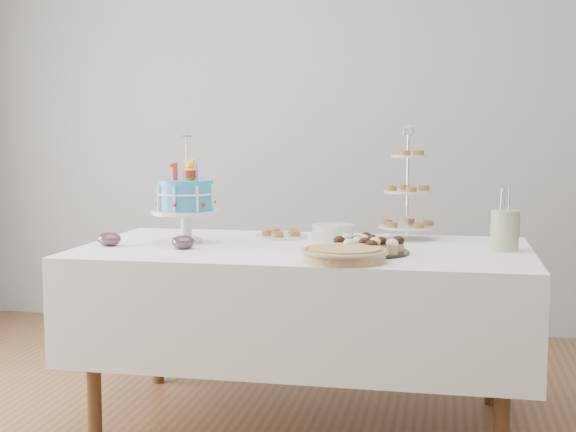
% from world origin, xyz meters
% --- Properties ---
extents(walls, '(5.04, 4.04, 2.70)m').
position_xyz_m(walls, '(0.00, 0.00, 1.35)').
color(walls, '#A8AAAD').
rests_on(walls, floor).
extents(table, '(1.92, 1.02, 0.77)m').
position_xyz_m(table, '(0.00, 0.30, 0.54)').
color(table, white).
rests_on(table, floor).
extents(birthday_cake, '(0.31, 0.31, 0.48)m').
position_xyz_m(birthday_cake, '(-0.54, 0.33, 0.90)').
color(birthday_cake, silver).
rests_on(birthday_cake, table).
extents(cupcake_tray, '(0.33, 0.33, 0.08)m').
position_xyz_m(cupcake_tray, '(0.29, 0.17, 0.81)').
color(cupcake_tray, black).
rests_on(cupcake_tray, table).
extents(pie, '(0.34, 0.34, 0.05)m').
position_xyz_m(pie, '(0.22, -0.06, 0.80)').
color(pie, tan).
rests_on(pie, table).
extents(tiered_stand, '(0.27, 0.27, 0.52)m').
position_xyz_m(tiered_stand, '(0.42, 0.65, 0.99)').
color(tiered_stand, silver).
rests_on(tiered_stand, table).
extents(plate_stack, '(0.19, 0.19, 0.07)m').
position_xyz_m(plate_stack, '(0.09, 0.53, 0.81)').
color(plate_stack, silver).
rests_on(plate_stack, table).
extents(pastry_plate, '(0.25, 0.25, 0.04)m').
position_xyz_m(pastry_plate, '(-0.16, 0.58, 0.79)').
color(pastry_plate, silver).
rests_on(pastry_plate, table).
extents(jam_bowl_a, '(0.10, 0.10, 0.06)m').
position_xyz_m(jam_bowl_a, '(-0.49, 0.14, 0.80)').
color(jam_bowl_a, silver).
rests_on(jam_bowl_a, table).
extents(jam_bowl_b, '(0.10, 0.10, 0.06)m').
position_xyz_m(jam_bowl_b, '(-0.84, 0.16, 0.80)').
color(jam_bowl_b, silver).
rests_on(jam_bowl_b, table).
extents(utensil_pitcher, '(0.12, 0.12, 0.26)m').
position_xyz_m(utensil_pitcher, '(0.84, 0.36, 0.86)').
color(utensil_pitcher, beige).
rests_on(utensil_pitcher, table).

